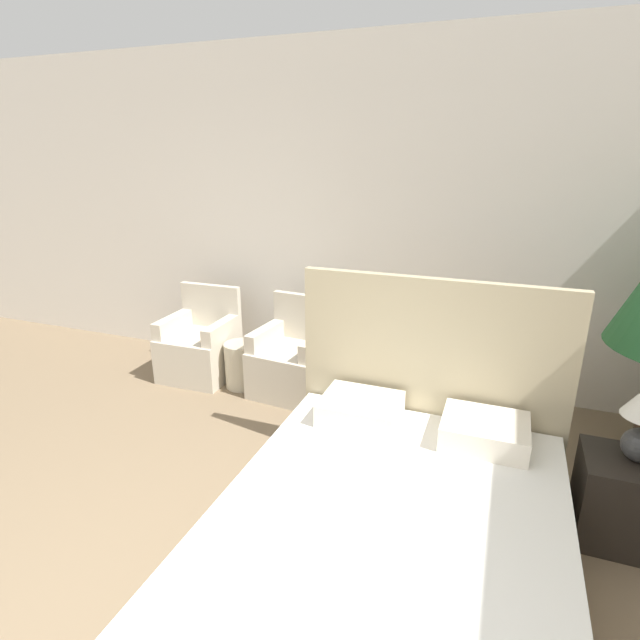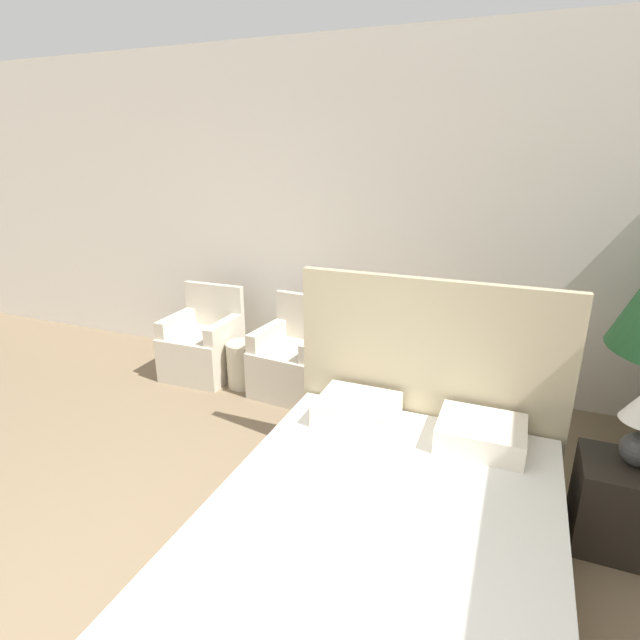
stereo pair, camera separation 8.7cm
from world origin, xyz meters
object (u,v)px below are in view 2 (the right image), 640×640
Objects in this scene: armchair_near_window_left at (203,348)px; side_table at (244,364)px; armchair_near_window_right at (294,363)px; nightstand at (622,506)px; bed at (384,536)px.

armchair_near_window_left is 2.02× the size of side_table.
armchair_near_window_left is 1.00× the size of armchair_near_window_right.
armchair_near_window_left is 1.69× the size of nightstand.
armchair_near_window_right is 2.02× the size of side_table.
armchair_near_window_left is at bearing 163.44° from nightstand.
armchair_near_window_right is at bearing 126.56° from bed.
side_table is at bearing 136.61° from bed.
armchair_near_window_left is at bearing -174.87° from armchair_near_window_right.
side_table is (-0.47, -0.06, -0.06)m from armchair_near_window_right.
side_table is (0.47, -0.06, -0.06)m from armchair_near_window_left.
armchair_near_window_right is (-1.26, 1.70, -0.01)m from bed.
bed reaches higher than armchair_near_window_right.
bed is 2.52× the size of armchair_near_window_left.
bed reaches higher than nightstand.
nightstand is 1.19× the size of side_table.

